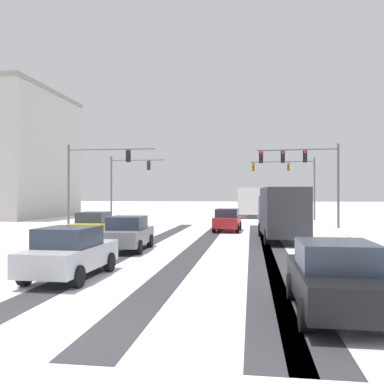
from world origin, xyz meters
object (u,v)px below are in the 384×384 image
object	(u,v)px
car_silver_fourth	(70,252)
bus_oncoming	(249,200)
traffic_signal_near_right	(305,166)
car_black_fifth	(335,278)
traffic_signal_near_left	(93,171)
car_red_lead	(227,220)
traffic_signal_far_right	(291,175)
car_yellow_cab_second	(94,226)
box_truck_delivery	(281,212)
traffic_signal_far_left	(126,177)
car_grey_third	(128,233)

from	to	relation	value
car_silver_fourth	bus_oncoming	bearing A→B (deg)	81.89
traffic_signal_near_right	car_black_fifth	world-z (taller)	traffic_signal_near_right
traffic_signal_near_left	car_red_lead	world-z (taller)	traffic_signal_near_left
traffic_signal_far_right	car_silver_fourth	bearing A→B (deg)	-106.92
car_yellow_cab_second	box_truck_delivery	world-z (taller)	box_truck_delivery
traffic_signal_near_left	car_red_lead	bearing A→B (deg)	-3.93
car_red_lead	car_yellow_cab_second	bearing A→B (deg)	-138.33
traffic_signal_far_left	car_black_fifth	bearing A→B (deg)	-65.32
car_black_fifth	box_truck_delivery	distance (m)	14.90
car_grey_third	traffic_signal_near_right	bearing A→B (deg)	54.68
traffic_signal_near_right	traffic_signal_far_left	xyz separation A→B (m)	(-16.62, 7.86, -0.39)
traffic_signal_far_right	car_red_lead	distance (m)	16.34
bus_oncoming	traffic_signal_near_left	bearing A→B (deg)	-121.16
traffic_signal_far_left	car_silver_fourth	distance (m)	29.32
car_red_lead	box_truck_delivery	distance (m)	6.64
box_truck_delivery	traffic_signal_near_left	bearing A→B (deg)	155.32
traffic_signal_far_left	traffic_signal_near_left	bearing A→B (deg)	-87.54
traffic_signal_near_right	car_black_fifth	xyz separation A→B (m)	(-2.26, -23.39, -3.98)
car_yellow_cab_second	bus_oncoming	bearing A→B (deg)	71.79
traffic_signal_near_right	car_silver_fourth	xyz separation A→B (m)	(-9.72, -20.41, -3.98)
traffic_signal_near_left	traffic_signal_far_left	distance (m)	10.03
car_grey_third	car_silver_fourth	distance (m)	6.54
traffic_signal_near_left	car_grey_third	world-z (taller)	traffic_signal_near_left
traffic_signal_far_right	traffic_signal_near_left	bearing A→B (deg)	-139.25
traffic_signal_far_right	bus_oncoming	distance (m)	7.62
car_black_fifth	traffic_signal_near_left	bearing A→B (deg)	123.27
traffic_signal_near_left	car_red_lead	size ratio (longest dim) A/B	1.67
car_grey_third	traffic_signal_far_right	bearing A→B (deg)	68.91
traffic_signal_near_right	car_silver_fourth	distance (m)	22.95
traffic_signal_near_right	traffic_signal_far_left	bearing A→B (deg)	154.69
traffic_signal_far_right	car_red_lead	xyz separation A→B (m)	(-5.89, -14.75, -3.86)
car_red_lead	box_truck_delivery	world-z (taller)	box_truck_delivery
car_silver_fourth	car_black_fifth	distance (m)	8.04
car_red_lead	bus_oncoming	size ratio (longest dim) A/B	0.38
car_yellow_cab_second	car_black_fifth	size ratio (longest dim) A/B	1.01
traffic_signal_far_right	traffic_signal_near_right	xyz separation A→B (m)	(-0.10, -11.88, 0.12)
car_silver_fourth	bus_oncoming	xyz separation A→B (m)	(5.40, 37.87, 1.18)
traffic_signal_far_right	traffic_signal_far_left	distance (m)	17.20
car_yellow_cab_second	car_black_fifth	xyz separation A→B (m)	(10.93, -13.93, 0.00)
car_red_lead	box_truck_delivery	bearing A→B (deg)	-58.79
traffic_signal_far_right	traffic_signal_near_left	size ratio (longest dim) A/B	0.97
car_red_lead	car_yellow_cab_second	world-z (taller)	same
traffic_signal_far_right	traffic_signal_near_left	xyz separation A→B (m)	(-16.29, -14.04, -0.19)
traffic_signal_near_left	car_red_lead	distance (m)	11.05
car_grey_third	bus_oncoming	size ratio (longest dim) A/B	0.38
car_red_lead	bus_oncoming	distance (m)	20.42
car_grey_third	box_truck_delivery	bearing A→B (deg)	35.70
traffic_signal_near_left	traffic_signal_near_right	bearing A→B (deg)	7.59
box_truck_delivery	car_yellow_cab_second	bearing A→B (deg)	-174.97
car_red_lead	traffic_signal_near_right	bearing A→B (deg)	26.41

